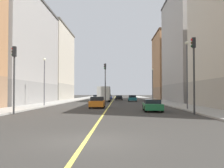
% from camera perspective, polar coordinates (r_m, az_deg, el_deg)
% --- Properties ---
extents(ground_plane, '(400.00, 400.00, 0.00)m').
position_cam_1_polar(ground_plane, '(11.04, -5.57, -11.80)').
color(ground_plane, '#34312D').
rests_on(ground_plane, ground).
extents(sidewalk_left, '(3.81, 168.00, 0.15)m').
position_cam_1_polar(sidewalk_left, '(60.49, 9.79, -3.53)').
color(sidewalk_left, '#9E9B93').
rests_on(sidewalk_left, ground).
extents(sidewalk_right, '(3.81, 168.00, 0.15)m').
position_cam_1_polar(sidewalk_right, '(60.92, -9.60, -3.52)').
color(sidewalk_right, '#9E9B93').
rests_on(sidewalk_right, ground).
extents(lane_center_stripe, '(0.16, 154.00, 0.01)m').
position_cam_1_polar(lane_center_stripe, '(59.84, 0.06, -3.64)').
color(lane_center_stripe, '#E5D14C').
rests_on(lane_center_stripe, ground).
extents(building_left_mid, '(10.88, 22.50, 22.64)m').
position_cam_1_polar(building_left_mid, '(59.34, 17.18, 7.40)').
color(building_left_mid, gray).
rests_on(building_left_mid, ground).
extents(building_left_far, '(10.88, 16.62, 18.89)m').
position_cam_1_polar(building_left_far, '(80.54, 12.86, 3.60)').
color(building_left_far, '#8F6B4F').
rests_on(building_left_far, ground).
extents(building_right_midblock, '(10.88, 26.29, 18.39)m').
position_cam_1_polar(building_right_midblock, '(51.05, -20.34, 6.51)').
color(building_right_midblock, gray).
rests_on(building_right_midblock, ground).
extents(building_right_distant, '(10.88, 21.80, 19.15)m').
position_cam_1_polar(building_right_distant, '(74.49, -13.28, 4.14)').
color(building_right_distant, '#9D9688').
rests_on(building_right_distant, ground).
extents(traffic_light_left_near, '(0.40, 0.32, 6.72)m').
position_cam_1_polar(traffic_light_left_near, '(24.76, 16.77, 3.78)').
color(traffic_light_left_near, '#2D2D2D').
rests_on(traffic_light_left_near, ground).
extents(traffic_light_right_near, '(0.40, 0.32, 6.01)m').
position_cam_1_polar(traffic_light_right_near, '(25.55, -19.86, 2.72)').
color(traffic_light_right_near, '#2D2D2D').
rests_on(traffic_light_right_near, ground).
extents(traffic_light_median_far, '(0.40, 0.32, 6.61)m').
position_cam_1_polar(traffic_light_median_far, '(43.85, -1.44, 1.22)').
color(traffic_light_median_far, '#2D2D2D').
rests_on(traffic_light_median_far, ground).
extents(street_lamp_left_near, '(0.36, 0.36, 7.46)m').
position_cam_1_polar(street_lamp_left_near, '(31.13, 15.47, 3.28)').
color(street_lamp_left_near, '#4C4C51').
rests_on(street_lamp_left_near, ground).
extents(street_lamp_right_near, '(0.36, 0.36, 6.56)m').
position_cam_1_polar(street_lamp_right_near, '(38.68, -13.99, 1.58)').
color(street_lamp_right_near, '#4C4C51').
rests_on(street_lamp_right_near, ground).
extents(street_lamp_left_far, '(0.36, 0.36, 7.07)m').
position_cam_1_polar(street_lamp_left_far, '(60.69, 8.50, 0.59)').
color(street_lamp_left_far, '#4C4C51').
rests_on(street_lamp_left_far, ground).
extents(car_orange, '(1.84, 4.52, 1.40)m').
position_cam_1_polar(car_orange, '(34.18, -3.11, -3.88)').
color(car_orange, orange).
rests_on(car_orange, ground).
extents(car_blue, '(1.97, 4.32, 1.32)m').
position_cam_1_polar(car_blue, '(78.77, -0.71, -2.74)').
color(car_blue, '#23389E').
rests_on(car_blue, ground).
extents(car_green, '(1.91, 4.53, 1.22)m').
position_cam_1_polar(car_green, '(28.10, 8.48, -4.46)').
color(car_green, '#1E6B38').
rests_on(car_green, ground).
extents(car_black, '(1.80, 4.07, 1.21)m').
position_cam_1_polar(car_black, '(68.58, 1.47, -2.92)').
color(car_black, black).
rests_on(car_black, ground).
extents(car_teal, '(1.88, 4.33, 1.36)m').
position_cam_1_polar(car_teal, '(59.99, 4.29, -3.00)').
color(car_teal, '#196670').
rests_on(car_teal, ground).
extents(car_white, '(1.92, 4.11, 1.31)m').
position_cam_1_polar(car_white, '(72.23, -3.23, -2.82)').
color(car_white, white).
rests_on(car_white, ground).
extents(box_truck, '(2.56, 7.55, 3.12)m').
position_cam_1_polar(box_truck, '(55.91, -1.68, -2.07)').
color(box_truck, beige).
rests_on(box_truck, ground).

